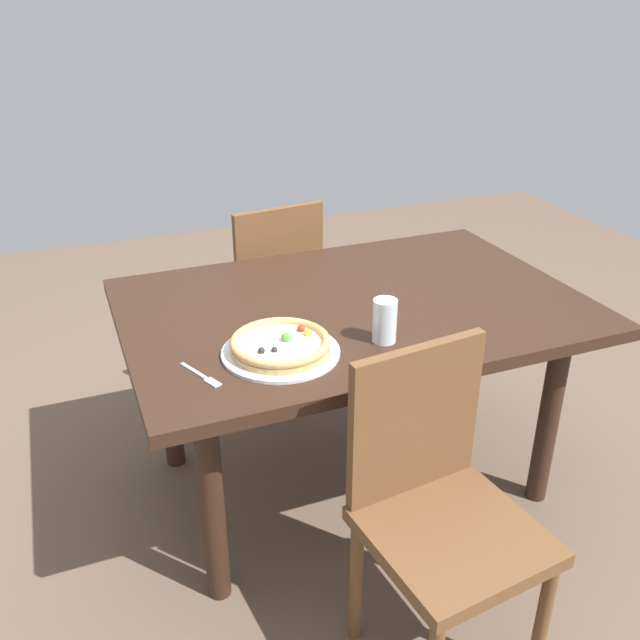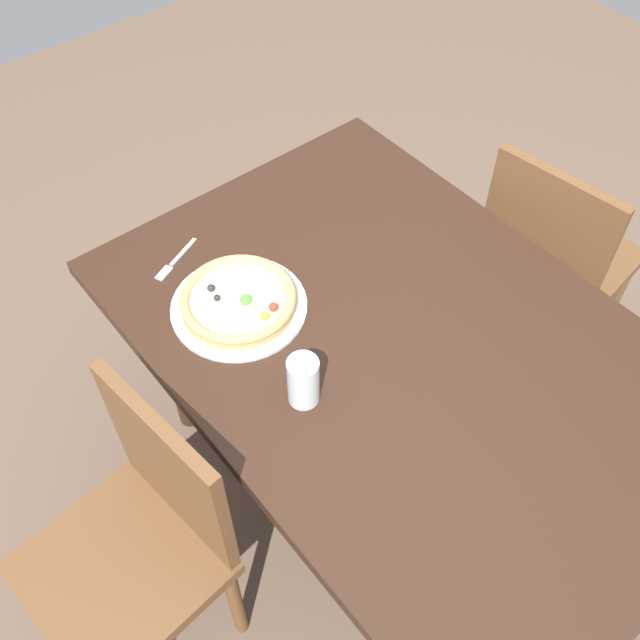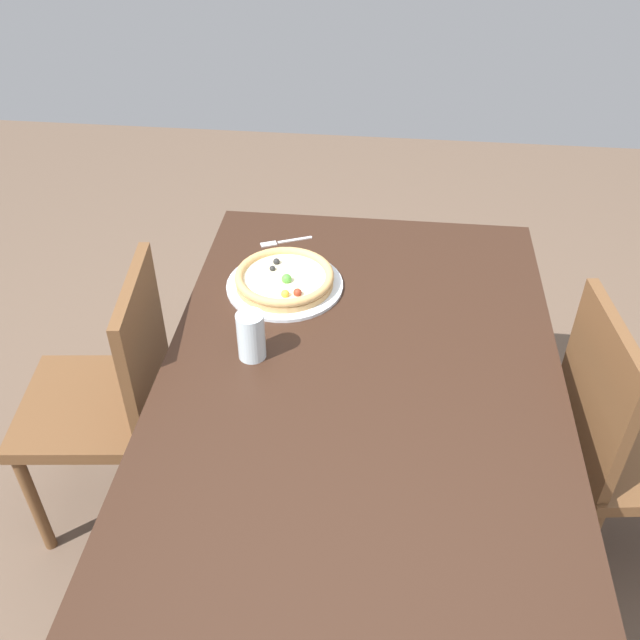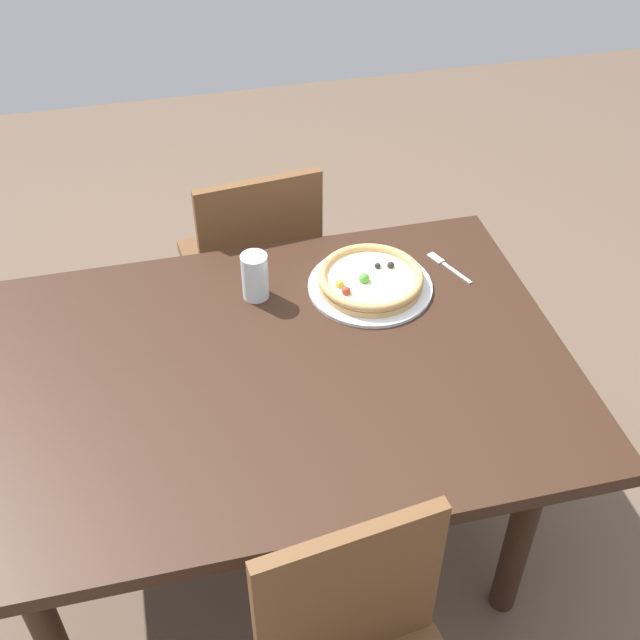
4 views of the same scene
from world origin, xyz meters
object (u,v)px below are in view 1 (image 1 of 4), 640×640
Objects in this scene: pizza at (281,344)px; fork at (203,376)px; dining_table at (353,326)px; chair_near at (268,291)px; chair_far at (438,505)px; drinking_glass at (385,321)px; plate at (281,352)px.

fork is (0.23, 0.04, -0.03)m from pizza.
chair_near is (0.07, -0.71, -0.15)m from dining_table.
pizza is at bearing -68.69° from chair_far.
pizza is 0.31m from drinking_glass.
chair_near is 6.74× the size of drinking_glass.
dining_table is 0.32m from drinking_glass.
chair_far reaches higher than pizza.
dining_table is 4.43× the size of plate.
pizza is (0.25, -0.47, 0.27)m from chair_far.
dining_table is 11.39× the size of drinking_glass.
plate is at bearing -113.23° from chair_near.
chair_far is at bearing 82.83° from drinking_glass.
dining_table is 0.73m from chair_far.
chair_far is 0.69m from fork.
pizza is at bearing -7.19° from drinking_glass.
fork is at bearing 10.68° from pizza.
fork is (0.48, -0.43, 0.24)m from chair_far.
chair_far is at bearing 83.24° from dining_table.
dining_table is at bearing -96.10° from drinking_glass.
drinking_glass is at bearing -95.44° from chair_near.
pizza reaches higher than plate.
dining_table is 1.69× the size of chair_far.
chair_near is 1.42m from chair_far.
pizza is 0.24m from fork.
chair_far is at bearing 25.12° from fork.
chair_far is 2.63× the size of plate.
plate is at bearing 35.66° from dining_table.
fork is at bearing 0.60° from drinking_glass.
chair_far reaches higher than plate.
drinking_glass is at bearing 67.51° from fork.
pizza is (0.33, 0.24, 0.12)m from dining_table.
plate is 1.18× the size of pizza.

